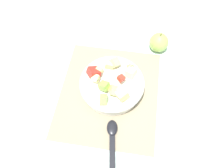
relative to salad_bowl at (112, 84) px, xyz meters
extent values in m
plane|color=silver|center=(0.02, -0.01, -0.04)|extent=(2.40, 2.40, 0.00)
cube|color=gray|center=(0.02, -0.01, -0.04)|extent=(0.42, 0.37, 0.01)
cylinder|color=white|center=(0.00, 0.00, -0.01)|extent=(0.22, 0.22, 0.05)
torus|color=white|center=(0.00, 0.00, 0.01)|extent=(0.24, 0.24, 0.02)
cube|color=#BC3828|center=(-0.01, 0.03, 0.04)|extent=(0.03, 0.03, 0.02)
cube|color=#E5D684|center=(0.04, 0.01, 0.04)|extent=(0.04, 0.04, 0.04)
cube|color=#E5D684|center=(-0.07, 0.00, 0.03)|extent=(0.04, 0.05, 0.05)
cube|color=#E5D684|center=(0.05, 0.04, 0.04)|extent=(0.05, 0.06, 0.04)
cube|color=#8CB74C|center=(0.03, -0.02, 0.04)|extent=(0.04, 0.04, 0.04)
cube|color=#93C160|center=(0.08, -0.02, 0.03)|extent=(0.04, 0.03, 0.04)
cube|color=red|center=(-0.02, -0.07, 0.04)|extent=(0.06, 0.06, 0.05)
cube|color=beige|center=(0.01, -0.06, 0.04)|extent=(0.04, 0.03, 0.03)
cube|color=#E5D684|center=(-0.07, -0.02, 0.03)|extent=(0.03, 0.03, 0.03)
cube|color=#E5D684|center=(-0.03, -0.05, 0.04)|extent=(0.03, 0.03, 0.03)
cube|color=#93C160|center=(-0.07, 0.06, 0.02)|extent=(0.04, 0.03, 0.04)
cube|color=beige|center=(-0.04, 0.06, 0.03)|extent=(0.05, 0.05, 0.04)
ellipsoid|color=black|center=(0.15, 0.02, -0.03)|extent=(0.06, 0.04, 0.01)
cube|color=black|center=(0.26, 0.04, -0.03)|extent=(0.18, 0.05, 0.01)
sphere|color=#9EC656|center=(-0.23, 0.16, 0.00)|extent=(0.08, 0.08, 0.08)
cylinder|color=brown|center=(-0.23, 0.16, 0.05)|extent=(0.00, 0.00, 0.01)
camera|label=1|loc=(0.39, 0.06, 0.70)|focal=35.14mm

